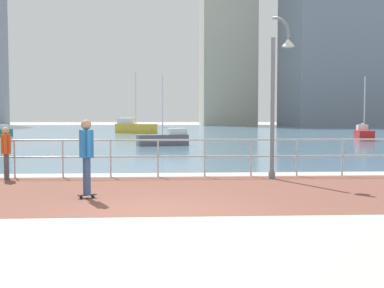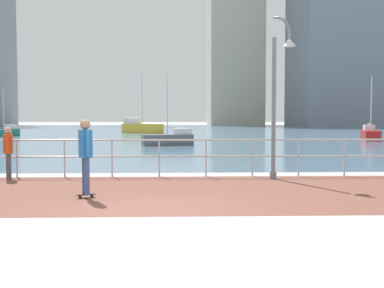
% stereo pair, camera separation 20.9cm
% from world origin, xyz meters
% --- Properties ---
extents(ground, '(220.00, 220.00, 0.00)m').
position_xyz_m(ground, '(0.00, 40.00, 0.00)').
color(ground, '#ADAAA5').
extents(brick_paving, '(28.00, 5.62, 0.01)m').
position_xyz_m(brick_paving, '(0.00, 2.30, 0.00)').
color(brick_paving, brown).
rests_on(brick_paving, ground).
extents(harbor_water, '(180.00, 88.00, 0.00)m').
position_xyz_m(harbor_water, '(0.00, 50.11, 0.00)').
color(harbor_water, slate).
rests_on(harbor_water, ground).
extents(waterfront_railing, '(25.25, 0.06, 1.13)m').
position_xyz_m(waterfront_railing, '(-0.00, 5.11, 0.78)').
color(waterfront_railing, '#B2BCC1').
rests_on(waterfront_railing, ground).
extents(lamppost, '(0.59, 0.72, 4.64)m').
position_xyz_m(lamppost, '(3.41, 4.37, 2.56)').
color(lamppost, slate).
rests_on(lamppost, ground).
extents(skateboarder, '(0.41, 0.54, 1.73)m').
position_xyz_m(skateboarder, '(-1.48, 1.48, 1.04)').
color(skateboarder, black).
rests_on(skateboarder, ground).
extents(bystander, '(0.32, 0.56, 1.50)m').
position_xyz_m(bystander, '(-4.32, 4.76, 0.87)').
color(bystander, '#4C4C51').
rests_on(bystander, ground).
extents(sailboat_navy, '(1.96, 3.64, 4.88)m').
position_xyz_m(sailboat_navy, '(15.46, 26.63, 0.47)').
color(sailboat_navy, '#B21E1E').
rests_on(sailboat_navy, ground).
extents(sailboat_blue, '(4.75, 3.84, 6.64)m').
position_xyz_m(sailboat_blue, '(-3.32, 42.88, 0.63)').
color(sailboat_blue, gold).
rests_on(sailboat_blue, ground).
extents(sailboat_gray, '(3.30, 1.73, 4.44)m').
position_xyz_m(sailboat_gray, '(0.09, 20.53, 0.42)').
color(sailboat_gray, '#595960').
rests_on(sailboat_gray, ground).
extents(tower_brick, '(10.95, 14.21, 46.09)m').
position_xyz_m(tower_brick, '(13.08, 92.04, 22.21)').
color(tower_brick, '#B2AD99').
rests_on(tower_brick, ground).
extents(tower_concrete, '(17.07, 17.63, 34.74)m').
position_xyz_m(tower_concrete, '(31.69, 79.41, 16.54)').
color(tower_concrete, slate).
rests_on(tower_concrete, ground).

